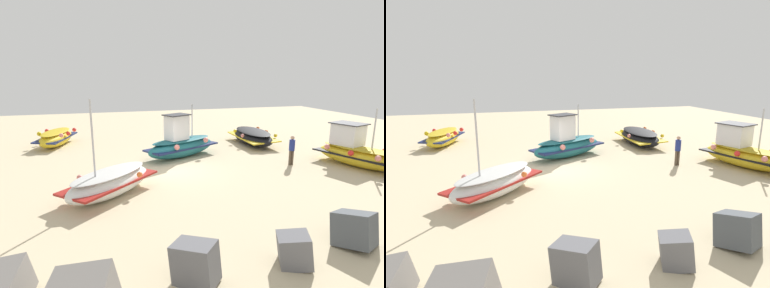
{
  "view_description": "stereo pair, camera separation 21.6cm",
  "coord_description": "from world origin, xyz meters",
  "views": [
    {
      "loc": [
        3.44,
        15.76,
        5.18
      ],
      "look_at": [
        -1.7,
        -2.06,
        0.9
      ],
      "focal_mm": 28.89,
      "sensor_mm": 36.0,
      "label": 1
    },
    {
      "loc": [
        3.24,
        15.82,
        5.18
      ],
      "look_at": [
        -1.7,
        -2.06,
        0.9
      ],
      "focal_mm": 28.89,
      "sensor_mm": 36.0,
      "label": 2
    }
  ],
  "objects": [
    {
      "name": "fishing_boat_4",
      "position": [
        -10.34,
        2.15,
        0.78
      ],
      "size": [
        3.5,
        5.45,
        3.42
      ],
      "rotation": [
        0.0,
        0.0,
        5.02
      ],
      "color": "gold",
      "rests_on": "ground_plane"
    },
    {
      "name": "breakwater_rocks",
      "position": [
        -0.02,
        8.86,
        0.44
      ],
      "size": [
        23.66,
        2.91,
        1.37
      ],
      "color": "slate",
      "rests_on": "ground_plane"
    },
    {
      "name": "fishing_boat_0",
      "position": [
        -1.15,
        -2.57,
        0.83
      ],
      "size": [
        5.24,
        3.67,
        3.27
      ],
      "rotation": [
        0.0,
        0.0,
        0.45
      ],
      "color": "#1E6670",
      "rests_on": "ground_plane"
    },
    {
      "name": "fishing_boat_1",
      "position": [
        6.86,
        -8.1,
        0.6
      ],
      "size": [
        2.72,
        4.59,
        1.17
      ],
      "rotation": [
        0.0,
        0.0,
        1.29
      ],
      "color": "gold",
      "rests_on": "ground_plane"
    },
    {
      "name": "person_walking",
      "position": [
        -6.77,
        0.93,
        0.99
      ],
      "size": [
        0.32,
        0.32,
        1.71
      ],
      "rotation": [
        0.0,
        0.0,
        4.76
      ],
      "color": "brown",
      "rests_on": "ground_plane"
    },
    {
      "name": "ground_plane",
      "position": [
        0.0,
        0.0,
        0.0
      ],
      "size": [
        54.23,
        54.23,
        0.0
      ],
      "primitive_type": "plane",
      "color": "beige"
    },
    {
      "name": "fishing_boat_2",
      "position": [
        3.34,
        2.72,
        0.6
      ],
      "size": [
        4.47,
        4.35,
        4.24
      ],
      "rotation": [
        0.0,
        0.0,
        3.9
      ],
      "color": "white",
      "rests_on": "ground_plane"
    },
    {
      "name": "fishing_boat_3",
      "position": [
        -7.13,
        -4.62,
        0.57
      ],
      "size": [
        2.53,
        4.95,
        1.15
      ],
      "rotation": [
        0.0,
        0.0,
        1.55
      ],
      "color": "black",
      "rests_on": "ground_plane"
    }
  ]
}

